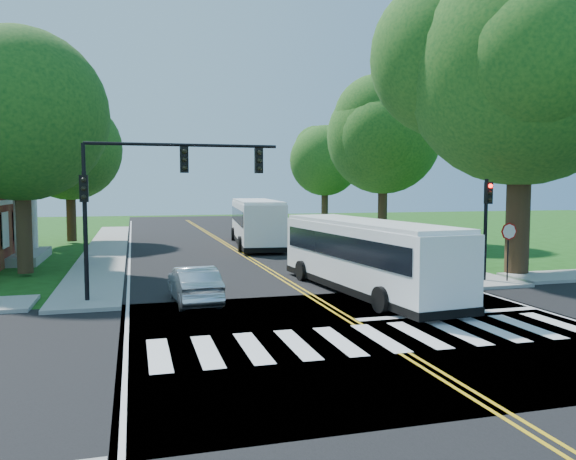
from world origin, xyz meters
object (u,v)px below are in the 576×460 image
object	(u,v)px
bus_lead	(365,255)
signal_nw	(152,182)
hatchback	(194,285)
dark_sedan	(315,240)
signal_ne	(487,216)
suv	(394,261)
bus_follow	(256,221)

from	to	relation	value
bus_lead	signal_nw	bearing A→B (deg)	-9.85
hatchback	dark_sedan	world-z (taller)	hatchback
signal_nw	signal_ne	bearing A→B (deg)	0.05
signal_ne	suv	size ratio (longest dim) A/B	0.97
hatchback	bus_follow	bearing A→B (deg)	-112.01
signal_nw	bus_follow	xyz separation A→B (m)	(7.79, 18.20, -2.65)
signal_nw	suv	bearing A→B (deg)	17.03
signal_nw	bus_follow	distance (m)	19.97
suv	bus_follow	bearing A→B (deg)	-79.57
signal_ne	dark_sedan	distance (m)	14.48
hatchback	suv	size ratio (longest dim) A/B	0.91
bus_lead	hatchback	world-z (taller)	bus_lead
bus_follow	hatchback	distance (m)	20.11
hatchback	dark_sedan	size ratio (longest dim) A/B	0.88
bus_lead	dark_sedan	distance (m)	14.83
bus_follow	hatchback	world-z (taller)	bus_follow
bus_lead	suv	world-z (taller)	bus_lead
dark_sedan	suv	bearing A→B (deg)	86.74
signal_nw	signal_ne	world-z (taller)	signal_nw
bus_lead	bus_follow	distance (m)	18.82
bus_lead	signal_ne	bearing A→B (deg)	-179.55
bus_follow	suv	distance (m)	15.18
signal_ne	bus_lead	bearing A→B (deg)	-174.01
bus_lead	suv	size ratio (longest dim) A/B	2.50
bus_lead	bus_follow	world-z (taller)	bus_follow
signal_ne	bus_follow	size ratio (longest dim) A/B	0.34
signal_ne	bus_follow	distance (m)	19.28
signal_nw	dark_sedan	bearing A→B (deg)	52.16
bus_lead	bus_follow	size ratio (longest dim) A/B	0.88
signal_nw	hatchback	size ratio (longest dim) A/B	1.75
signal_nw	bus_lead	xyz separation A→B (m)	(8.11, -0.61, -2.85)
signal_ne	bus_lead	distance (m)	6.15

